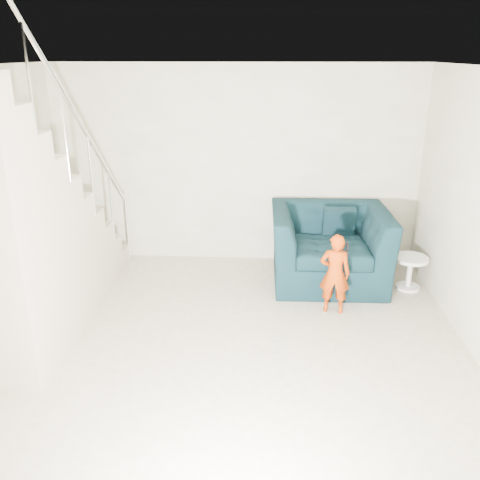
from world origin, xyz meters
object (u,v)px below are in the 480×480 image
(armchair, at_px, (329,246))
(side_table, at_px, (410,267))
(staircase, at_px, (25,249))
(toddler, at_px, (335,274))

(armchair, relative_size, side_table, 3.45)
(armchair, bearing_deg, staircase, -156.20)
(armchair, distance_m, side_table, 1.04)
(toddler, xyz_separation_m, side_table, (1.03, 0.67, -0.19))
(toddler, bearing_deg, staircase, 19.40)
(toddler, xyz_separation_m, staircase, (-3.22, -0.63, 0.47))
(armchair, bearing_deg, side_table, -10.97)
(armchair, distance_m, staircase, 3.60)
(armchair, height_order, side_table, armchair)
(side_table, height_order, staircase, staircase)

